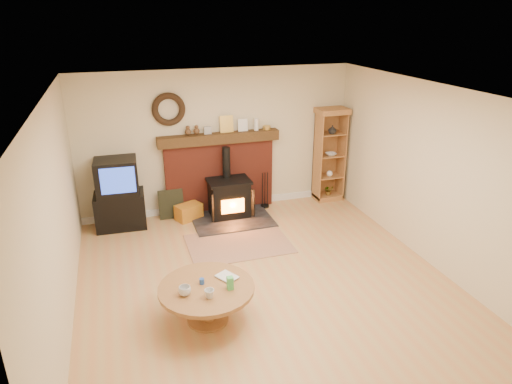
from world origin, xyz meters
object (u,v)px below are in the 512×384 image
object	(u,v)px
coffee_table	(207,293)
tv_unit	(119,195)
wood_stove	(230,199)
curio_cabinet	(329,155)

from	to	relation	value
coffee_table	tv_unit	bearing A→B (deg)	106.22
tv_unit	coffee_table	distance (m)	3.17
wood_stove	curio_cabinet	bearing A→B (deg)	7.71
curio_cabinet	coffee_table	xyz separation A→B (m)	(-3.09, -3.12, -0.52)
tv_unit	coffee_table	bearing A→B (deg)	-73.78
tv_unit	curio_cabinet	size ratio (longest dim) A/B	0.67
curio_cabinet	coffee_table	bearing A→B (deg)	-134.73
curio_cabinet	wood_stove	bearing A→B (deg)	-172.29
tv_unit	curio_cabinet	xyz separation A→B (m)	(3.97, 0.08, 0.33)
tv_unit	coffee_table	size ratio (longest dim) A/B	1.07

